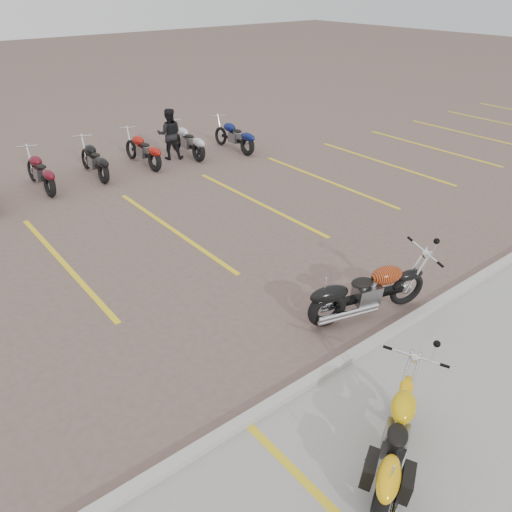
{
  "coord_description": "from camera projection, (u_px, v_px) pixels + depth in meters",
  "views": [
    {
      "loc": [
        -5.26,
        -5.95,
        5.47
      ],
      "look_at": [
        -0.04,
        0.61,
        0.75
      ],
      "focal_mm": 35.0,
      "sensor_mm": 36.0,
      "label": 1
    }
  ],
  "objects": [
    {
      "name": "flame_cruiser",
      "position": [
        364.0,
        293.0,
        8.96
      ],
      "size": [
        2.36,
        0.82,
        0.99
      ],
      "rotation": [
        0.1,
        0.0,
        -0.29
      ],
      "color": "black",
      "rests_on": "ground"
    },
    {
      "name": "concrete_apron",
      "position": [
        502.0,
        455.0,
        6.52
      ],
      "size": [
        60.0,
        5.0,
        0.01
      ],
      "primitive_type": "cube",
      "color": "#9E9B93",
      "rests_on": "ground"
    },
    {
      "name": "ground",
      "position": [
        278.0,
        301.0,
        9.59
      ],
      "size": [
        100.0,
        100.0,
        0.0
      ],
      "primitive_type": "plane",
      "color": "brown",
      "rests_on": "ground"
    },
    {
      "name": "yellow_cruiser",
      "position": [
        391.0,
        441.0,
        6.17
      ],
      "size": [
        1.93,
        1.17,
        0.88
      ],
      "rotation": [
        0.09,
        0.0,
        0.51
      ],
      "color": "black",
      "rests_on": "ground"
    },
    {
      "name": "parking_stripes",
      "position": [
        172.0,
        229.0,
        12.31
      ],
      "size": [
        38.0,
        5.5,
        0.01
      ],
      "primitive_type": null,
      "color": "gold",
      "rests_on": "ground"
    },
    {
      "name": "curb",
      "position": [
        357.0,
        353.0,
        8.19
      ],
      "size": [
        60.0,
        0.18,
        0.12
      ],
      "primitive_type": "cube",
      "color": "#ADAAA3",
      "rests_on": "ground"
    },
    {
      "name": "person_b",
      "position": [
        170.0,
        134.0,
        16.68
      ],
      "size": [
        1.04,
        0.98,
        1.69
      ],
      "primitive_type": "imported",
      "rotation": [
        0.0,
        0.0,
        2.59
      ],
      "color": "black",
      "rests_on": "ground"
    },
    {
      "name": "bg_bike_row",
      "position": [
        10.0,
        179.0,
        13.79
      ],
      "size": [
        15.51,
        2.01,
        1.1
      ],
      "color": "black",
      "rests_on": "ground"
    }
  ]
}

